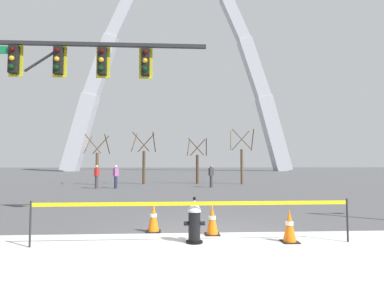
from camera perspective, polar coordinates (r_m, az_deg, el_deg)
The scene contains 15 objects.
ground_plane at distance 7.77m, azimuth 3.01°, elevation -16.36°, with size 240.00×240.00×0.00m, color #474749.
fire_hydrant at distance 6.98m, azimuth 0.43°, elevation -13.93°, with size 0.46×0.48×0.99m.
caution_tape_barrier at distance 6.79m, azimuth 0.37°, elevation -12.41°, with size 6.79×0.10×0.95m.
traffic_cone_by_hydrant at distance 7.35m, azimuth 17.37°, elevation -14.09°, with size 0.36×0.36×0.73m.
traffic_cone_mid_sidewalk at distance 8.11m, azimuth -7.05°, elevation -13.21°, with size 0.36×0.36×0.73m.
traffic_cone_curb_edge at distance 7.75m, azimuth 3.71°, elevation -13.69°, with size 0.36×0.36×0.73m.
traffic_signal_gantry at distance 11.28m, azimuth -25.34°, elevation 10.55°, with size 7.82×0.44×6.00m.
monument_arch at distance 71.67m, azimuth -2.47°, elevation 12.93°, with size 50.24×3.29×50.72m.
tree_far_left at distance 26.38m, azimuth -16.95°, elevation -3.23°, with size 1.87×1.88×4.04m.
tree_left_mid at distance 26.38m, azimuth -8.79°, elevation -3.08°, with size 1.98×2.00×4.31m.
tree_center_left at distance 26.37m, azimuth 0.97°, elevation -3.59°, with size 1.77×1.78×3.82m.
tree_center_right at distance 26.27m, azimuth 9.08°, elevation -2.85°, with size 2.09×2.10×4.54m.
pedestrian_walking_left at distance 22.16m, azimuth -13.74°, elevation -5.78°, with size 0.37×0.39×1.59m.
pedestrian_standing_center at distance 22.46m, azimuth -17.03°, elevation -5.69°, with size 0.30×0.39×1.59m.
pedestrian_walking_right at distance 22.50m, azimuth 3.53°, elevation -5.84°, with size 0.39×0.35×1.59m.
Camera 1 is at (-0.81, -7.53, 1.73)m, focal length 29.20 mm.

